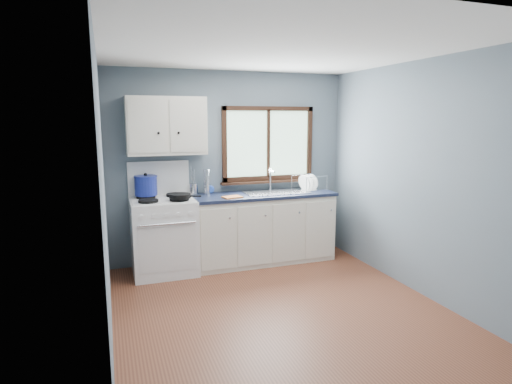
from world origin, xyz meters
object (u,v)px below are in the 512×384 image
object	(u,v)px
utensil_crock	(193,189)
dish_rack	(309,186)
gas_range	(164,234)
skillet	(180,196)
sink	(276,197)
thermos	(206,182)
base_cabinets	(263,231)
stockpot	(146,185)

from	to	relation	value
utensil_crock	dish_rack	distance (m)	1.58
gas_range	dish_rack	xyz separation A→B (m)	(2.00, 0.07, 0.48)
skillet	utensil_crock	xyz separation A→B (m)	(0.24, 0.41, 0.01)
sink	utensil_crock	bearing A→B (deg)	168.66
utensil_crock	thermos	xyz separation A→B (m)	(0.16, -0.05, 0.09)
utensil_crock	thermos	bearing A→B (deg)	-16.96
skillet	utensil_crock	world-z (taller)	utensil_crock
base_cabinets	skillet	bearing A→B (deg)	-170.09
base_cabinets	stockpot	distance (m)	1.63
utensil_crock	skillet	bearing A→B (deg)	-120.34
base_cabinets	stockpot	bearing A→B (deg)	174.99
base_cabinets	dish_rack	bearing A→B (deg)	4.29
utensil_crock	sink	bearing A→B (deg)	-11.34
thermos	sink	bearing A→B (deg)	-10.30
skillet	dish_rack	size ratio (longest dim) A/B	0.83
sink	stockpot	bearing A→B (deg)	175.52
utensil_crock	thermos	world-z (taller)	utensil_crock
gas_range	thermos	bearing A→B (deg)	17.11
thermos	dish_rack	bearing A→B (deg)	-4.49
base_cabinets	sink	distance (m)	0.48
gas_range	sink	world-z (taller)	gas_range
utensil_crock	dish_rack	xyz separation A→B (m)	(1.57, -0.16, -0.02)
stockpot	utensil_crock	xyz separation A→B (m)	(0.60, 0.08, -0.09)
sink	stockpot	distance (m)	1.68
sink	thermos	distance (m)	0.94
stockpot	dish_rack	bearing A→B (deg)	-2.05
base_cabinets	thermos	xyz separation A→B (m)	(-0.72, 0.16, 0.67)
dish_rack	gas_range	bearing A→B (deg)	164.47
utensil_crock	dish_rack	bearing A→B (deg)	-5.81
gas_range	base_cabinets	distance (m)	1.31
dish_rack	stockpot	bearing A→B (deg)	160.40
gas_range	dish_rack	bearing A→B (deg)	2.03
sink	skillet	size ratio (longest dim) A/B	2.08
gas_range	skillet	size ratio (longest dim) A/B	3.37
skillet	stockpot	distance (m)	0.50
gas_range	utensil_crock	distance (m)	0.70
gas_range	sink	size ratio (longest dim) A/B	1.62
gas_range	sink	distance (m)	1.53
gas_range	dish_rack	distance (m)	2.06
sink	dish_rack	bearing A→B (deg)	5.83
stockpot	dish_rack	world-z (taller)	stockpot
skillet	thermos	distance (m)	0.55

